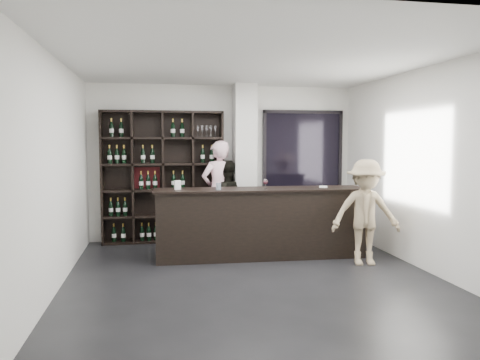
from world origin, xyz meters
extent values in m
cube|color=black|center=(0.00, 0.00, -0.01)|extent=(5.00, 5.50, 0.01)
cube|color=silver|center=(0.35, 2.47, 1.45)|extent=(0.40, 0.40, 2.90)
cube|color=black|center=(1.55, 2.69, 1.40)|extent=(1.60, 0.08, 2.10)
cube|color=black|center=(1.55, 2.69, 1.40)|extent=(1.48, 0.02, 1.98)
cube|color=black|center=(0.35, 1.10, 0.54)|extent=(3.28, 0.61, 1.08)
cube|color=black|center=(0.35, 1.10, 1.09)|extent=(3.36, 0.69, 0.03)
imported|color=#FFCBD5|center=(-0.15, 2.39, 0.93)|extent=(0.79, 0.66, 1.86)
imported|color=black|center=(-0.02, 2.40, 0.75)|extent=(0.81, 0.68, 1.50)
imported|color=tan|center=(1.80, 0.40, 0.79)|extent=(1.11, 0.76, 1.58)
cylinder|color=silver|center=(-0.34, 1.02, 1.16)|extent=(0.08, 0.08, 0.10)
cube|color=white|center=(1.39, 1.08, 1.12)|extent=(0.16, 0.16, 0.02)
cube|color=white|center=(-0.95, 1.16, 1.18)|extent=(0.10, 0.07, 0.14)
camera|label=1|loc=(-1.29, -6.08, 1.85)|focal=35.00mm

